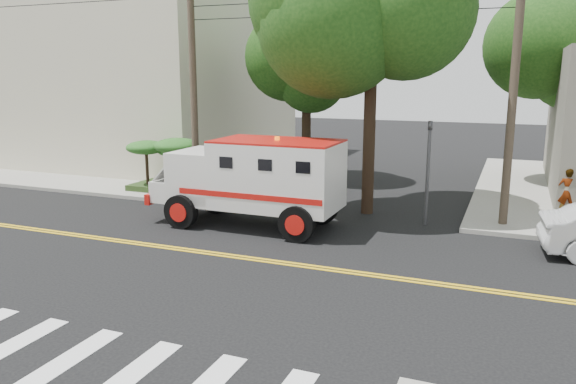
% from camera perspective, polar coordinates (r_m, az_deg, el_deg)
% --- Properties ---
extents(ground, '(100.00, 100.00, 0.00)m').
position_cam_1_polar(ground, '(15.97, -3.11, -6.88)').
color(ground, black).
rests_on(ground, ground).
extents(sidewalk_nw, '(17.00, 17.00, 0.15)m').
position_cam_1_polar(sidewalk_nw, '(34.10, -14.05, 3.01)').
color(sidewalk_nw, gray).
rests_on(sidewalk_nw, ground).
extents(building_left, '(16.00, 14.00, 10.00)m').
position_cam_1_polar(building_left, '(36.12, -15.66, 11.49)').
color(building_left, beige).
rests_on(building_left, sidewalk_nw).
extents(utility_pole_left, '(0.28, 0.28, 9.00)m').
position_cam_1_polar(utility_pole_left, '(23.08, -9.58, 10.16)').
color(utility_pole_left, '#382D23').
rests_on(utility_pole_left, ground).
extents(utility_pole_right, '(0.28, 0.28, 9.00)m').
position_cam_1_polar(utility_pole_right, '(19.86, 21.90, 9.22)').
color(utility_pole_right, '#382D23').
rests_on(utility_pole_right, ground).
extents(tree_main, '(6.08, 5.70, 9.85)m').
position_cam_1_polar(tree_main, '(20.48, 9.66, 17.52)').
color(tree_main, black).
rests_on(tree_main, ground).
extents(tree_left, '(4.48, 4.20, 7.70)m').
position_cam_1_polar(tree_left, '(27.05, 2.41, 13.15)').
color(tree_left, black).
rests_on(tree_left, ground).
extents(traffic_signal, '(0.15, 0.18, 3.60)m').
position_cam_1_polar(traffic_signal, '(19.66, 14.07, 3.03)').
color(traffic_signal, '#3F3F42').
rests_on(traffic_signal, ground).
extents(accessibility_sign, '(0.45, 0.10, 2.02)m').
position_cam_1_polar(accessibility_sign, '(23.84, -10.34, 2.61)').
color(accessibility_sign, '#3F3F42').
rests_on(accessibility_sign, ground).
extents(palm_planter, '(3.52, 2.63, 2.36)m').
position_cam_1_polar(palm_planter, '(24.85, -12.22, 3.56)').
color(palm_planter, '#1E3314').
rests_on(palm_planter, sidewalk_nw).
extents(armored_truck, '(6.62, 2.70, 3.01)m').
position_cam_1_polar(armored_truck, '(19.02, -3.46, 1.51)').
color(armored_truck, silver).
rests_on(armored_truck, ground).
extents(pedestrian_a, '(0.72, 0.55, 1.74)m').
position_cam_1_polar(pedestrian_a, '(22.20, 26.44, -0.04)').
color(pedestrian_a, gray).
rests_on(pedestrian_a, sidewalk_ne).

